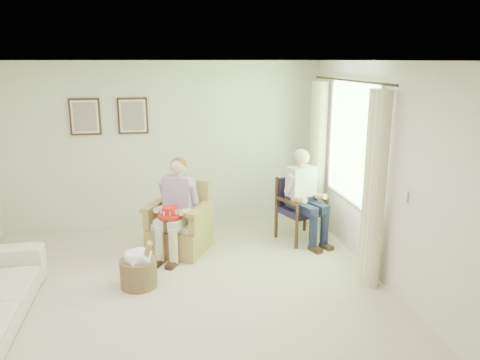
% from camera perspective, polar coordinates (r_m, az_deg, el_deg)
% --- Properties ---
extents(floor, '(5.50, 5.50, 0.00)m').
position_cam_1_polar(floor, '(5.28, -8.04, -15.29)').
color(floor, beige).
rests_on(floor, ground).
extents(back_wall, '(5.00, 0.04, 2.60)m').
position_cam_1_polar(back_wall, '(7.46, -9.25, 4.17)').
color(back_wall, silver).
rests_on(back_wall, ground).
extents(front_wall, '(5.00, 0.04, 2.60)m').
position_cam_1_polar(front_wall, '(2.26, -6.25, -21.00)').
color(front_wall, silver).
rests_on(front_wall, ground).
extents(right_wall, '(0.04, 5.50, 2.60)m').
position_cam_1_polar(right_wall, '(5.44, 18.76, -0.26)').
color(right_wall, silver).
rests_on(right_wall, ground).
extents(ceiling, '(5.00, 5.50, 0.02)m').
position_cam_1_polar(ceiling, '(4.59, -9.21, 14.17)').
color(ceiling, white).
rests_on(ceiling, back_wall).
extents(window, '(0.13, 2.50, 1.63)m').
position_cam_1_polar(window, '(6.42, 13.59, 4.87)').
color(window, '#2D6B23').
rests_on(window, right_wall).
extents(curtain_left, '(0.34, 0.34, 2.30)m').
position_cam_1_polar(curtain_left, '(5.58, 16.04, -1.26)').
color(curtain_left, beige).
rests_on(curtain_left, ground).
extents(curtain_right, '(0.34, 0.34, 2.30)m').
position_cam_1_polar(curtain_right, '(7.34, 9.40, 2.80)').
color(curtain_right, beige).
rests_on(curtain_right, ground).
extents(framed_print_left, '(0.45, 0.05, 0.55)m').
position_cam_1_polar(framed_print_left, '(7.43, -18.37, 7.33)').
color(framed_print_left, '#382114').
rests_on(framed_print_left, back_wall).
extents(framed_print_right, '(0.45, 0.05, 0.55)m').
position_cam_1_polar(framed_print_right, '(7.36, -12.93, 7.63)').
color(framed_print_right, '#382114').
rests_on(framed_print_right, back_wall).
extents(wicker_armchair, '(0.75, 0.75, 0.96)m').
position_cam_1_polar(wicker_armchair, '(6.61, -7.46, -6.06)').
color(wicker_armchair, tan).
rests_on(wicker_armchair, ground).
extents(wood_armchair, '(0.59, 0.56, 0.91)m').
position_cam_1_polar(wood_armchair, '(7.03, 7.30, -3.11)').
color(wood_armchair, black).
rests_on(wood_armchair, ground).
extents(person_wicker, '(0.40, 0.62, 1.31)m').
position_cam_1_polar(person_wicker, '(6.34, -7.53, -2.62)').
color(person_wicker, beige).
rests_on(person_wicker, ground).
extents(person_dark, '(0.40, 0.63, 1.34)m').
position_cam_1_polar(person_dark, '(6.81, 7.75, -1.27)').
color(person_dark, '#191B38').
rests_on(person_dark, ground).
extents(red_hat, '(0.32, 0.32, 0.14)m').
position_cam_1_polar(red_hat, '(6.20, -8.54, -4.03)').
color(red_hat, red).
rests_on(red_hat, person_wicker).
extents(hatbox, '(0.46, 0.46, 0.63)m').
position_cam_1_polar(hatbox, '(5.71, -12.28, -10.33)').
color(hatbox, '#A07F57').
rests_on(hatbox, ground).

